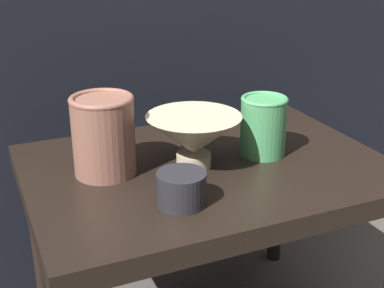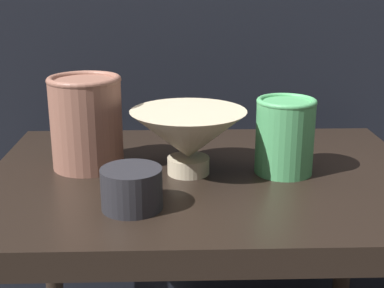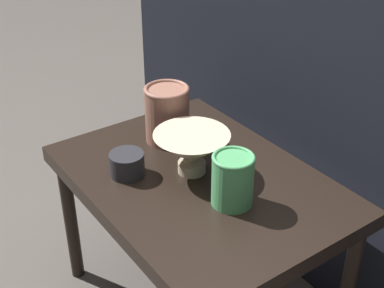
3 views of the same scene
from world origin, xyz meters
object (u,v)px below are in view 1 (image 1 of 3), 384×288
Objects in this scene: vase_textured_left at (104,134)px; vase_colorful_right at (264,125)px; bowl at (193,135)px; cup at (182,189)px.

vase_colorful_right is at bearing -7.46° from vase_textured_left.
cup is at bearing -120.24° from bowl.
cup is (-0.08, -0.14, -0.03)m from bowl.
cup is (0.08, -0.17, -0.05)m from vase_textured_left.
bowl is 1.21× the size of vase_textured_left.
bowl reaches higher than cup.
vase_textured_left is 1.81× the size of cup.
vase_textured_left reaches higher than cup.
vase_textured_left reaches higher than bowl.
vase_colorful_right reaches higher than bowl.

